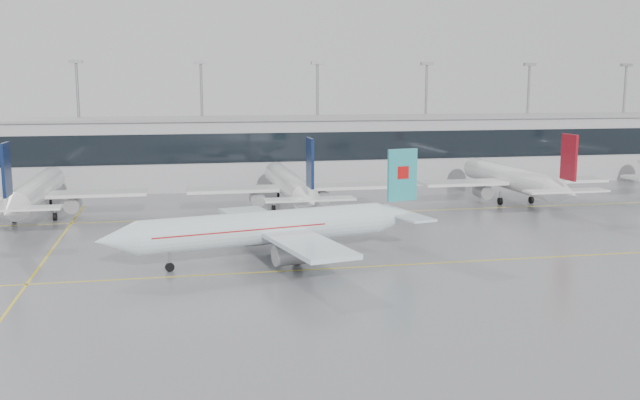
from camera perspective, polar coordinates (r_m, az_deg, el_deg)
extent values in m
plane|color=gray|center=(71.68, 1.94, -5.45)|extent=(320.00, 320.00, 0.00)
cube|color=yellow|center=(71.68, 1.94, -5.44)|extent=(120.00, 0.25, 0.01)
cube|color=yellow|center=(100.42, -2.07, -1.21)|extent=(120.00, 0.25, 0.01)
cube|color=yellow|center=(85.48, -20.58, -3.64)|extent=(0.25, 60.00, 0.01)
cube|color=#A9A9AD|center=(131.00, -4.41, 3.84)|extent=(180.00, 15.00, 12.00)
cube|color=black|center=(123.41, -3.98, 4.22)|extent=(180.00, 0.20, 5.00)
cube|color=gray|center=(130.58, -4.45, 6.55)|extent=(182.00, 16.00, 0.40)
cylinder|color=gray|center=(136.63, -18.70, 5.71)|extent=(0.50, 0.50, 22.00)
cube|color=gray|center=(136.52, -18.95, 10.44)|extent=(2.40, 1.00, 0.60)
cylinder|color=gray|center=(135.71, -9.40, 6.05)|extent=(0.50, 0.50, 22.00)
cube|color=gray|center=(135.60, -9.52, 10.82)|extent=(2.40, 1.00, 0.60)
cylinder|color=gray|center=(138.33, -0.20, 6.23)|extent=(0.50, 0.50, 22.00)
cube|color=gray|center=(138.22, -0.21, 10.91)|extent=(2.40, 1.00, 0.60)
cylinder|color=gray|center=(144.29, 8.44, 6.25)|extent=(0.50, 0.50, 22.00)
cube|color=gray|center=(144.18, 8.55, 10.74)|extent=(2.40, 1.00, 0.60)
cylinder|color=gray|center=(153.21, 16.24, 6.15)|extent=(0.50, 0.50, 22.00)
cube|color=gray|center=(153.11, 16.44, 10.37)|extent=(2.40, 1.00, 0.60)
cylinder|color=gray|center=(164.61, 23.07, 5.97)|extent=(0.50, 0.50, 22.00)
cube|color=gray|center=(164.51, 23.32, 9.89)|extent=(2.40, 1.00, 0.60)
cylinder|color=white|center=(73.60, -4.39, -2.20)|extent=(26.11, 8.96, 3.41)
cone|color=white|center=(70.10, -16.01, -3.11)|extent=(4.64, 4.20, 3.41)
cone|color=white|center=(80.21, 6.29, -1.29)|extent=(6.21, 4.54, 3.41)
cube|color=white|center=(74.19, -3.29, -2.41)|extent=(10.98, 28.57, 0.45)
cube|color=white|center=(80.25, 6.42, -1.06)|extent=(5.08, 11.18, 0.25)
cube|color=teal|center=(79.71, 6.60, 2.00)|extent=(3.59, 1.12, 5.82)
cylinder|color=#939497|center=(69.97, -2.26, -4.37)|extent=(3.97, 2.83, 2.10)
cylinder|color=#939497|center=(78.74, -4.87, -2.87)|extent=(3.97, 2.83, 2.10)
cylinder|color=gray|center=(71.47, -11.95, -4.72)|extent=(0.20, 0.20, 1.46)
cylinder|color=black|center=(71.64, -11.93, -5.28)|extent=(0.94, 0.49, 0.90)
cylinder|color=gray|center=(72.60, -1.81, -4.22)|extent=(0.24, 0.24, 1.46)
cylinder|color=black|center=(72.77, -1.80, -4.78)|extent=(1.17, 0.68, 1.10)
cylinder|color=gray|center=(77.31, -3.27, -3.40)|extent=(0.24, 0.24, 1.46)
cylinder|color=black|center=(77.48, -3.27, -3.93)|extent=(1.17, 0.68, 1.10)
cube|color=#B70F0F|center=(79.67, 6.60, 2.21)|extent=(1.46, 0.74, 1.40)
cube|color=#B70F0F|center=(72.63, -6.62, -2.23)|extent=(18.32, 7.26, 0.12)
cylinder|color=white|center=(105.09, -21.73, 0.70)|extent=(3.59, 27.36, 3.59)
cone|color=white|center=(120.42, -20.46, 1.77)|extent=(3.59, 4.00, 3.59)
cone|color=white|center=(89.10, -23.55, -0.83)|extent=(3.59, 5.60, 3.59)
cube|color=white|center=(103.68, -21.86, 0.36)|extent=(29.64, 5.00, 0.45)
cube|color=white|center=(88.86, -23.59, -0.66)|extent=(11.40, 2.80, 0.25)
cube|color=#0B1940|center=(88.07, -23.80, 2.24)|extent=(0.35, 3.60, 6.12)
cylinder|color=#939497|center=(103.64, -19.16, -0.33)|extent=(2.10, 3.60, 2.10)
cylinder|color=gray|center=(115.87, -20.75, 0.20)|extent=(0.20, 0.20, 1.56)
cylinder|color=black|center=(115.98, -20.73, -0.18)|extent=(0.30, 0.90, 0.90)
cylinder|color=gray|center=(103.53, -23.31, -0.90)|extent=(0.24, 0.24, 1.56)
cylinder|color=black|center=(103.66, -23.28, -1.33)|extent=(0.45, 1.10, 1.10)
cylinder|color=gray|center=(102.59, -20.46, -0.82)|extent=(0.24, 0.24, 1.56)
cylinder|color=black|center=(102.72, -20.44, -1.25)|extent=(0.45, 1.10, 1.10)
cylinder|color=white|center=(104.69, -2.53, 1.31)|extent=(3.59, 27.36, 3.59)
cone|color=white|center=(120.08, -3.72, 2.31)|extent=(3.59, 4.00, 3.59)
cone|color=white|center=(88.63, -0.85, -0.11)|extent=(3.59, 5.60, 3.59)
cube|color=white|center=(103.28, -2.40, 0.98)|extent=(29.64, 5.00, 0.45)
cube|color=white|center=(88.39, -0.82, 0.06)|extent=(11.40, 2.80, 0.25)
cube|color=#0B1940|center=(87.59, -0.81, 2.99)|extent=(0.35, 3.60, 6.12)
cylinder|color=#939497|center=(103.35, -5.07, 0.12)|extent=(2.10, 3.60, 2.10)
cylinder|color=#939497|center=(104.85, 0.15, 0.28)|extent=(2.10, 3.60, 2.10)
cylinder|color=gray|center=(115.51, -3.36, 0.76)|extent=(0.20, 0.20, 1.56)
cylinder|color=black|center=(115.62, -3.36, 0.37)|extent=(0.30, 0.90, 0.90)
cylinder|color=gray|center=(102.24, -3.74, -0.29)|extent=(0.24, 0.24, 1.56)
cylinder|color=black|center=(102.37, -3.74, -0.72)|extent=(0.45, 1.10, 1.10)
cylinder|color=gray|center=(103.07, -0.88, -0.19)|extent=(0.24, 0.24, 1.56)
cylinder|color=black|center=(103.19, -0.88, -0.62)|extent=(0.45, 1.10, 1.10)
cylinder|color=white|center=(115.44, 14.89, 1.75)|extent=(3.59, 27.36, 3.59)
cone|color=white|center=(129.56, 11.82, 2.64)|extent=(3.59, 4.00, 3.59)
cone|color=white|center=(101.11, 19.03, 0.54)|extent=(3.59, 5.60, 3.59)
cube|color=white|center=(114.16, 15.22, 1.45)|extent=(29.64, 5.00, 0.45)
cube|color=white|center=(100.89, 19.10, 0.69)|extent=(11.40, 2.80, 0.25)
cube|color=maroon|center=(100.19, 19.29, 3.25)|extent=(0.35, 3.60, 6.12)
cylinder|color=#939497|center=(112.74, 12.89, 0.68)|extent=(2.10, 3.60, 2.10)
cylinder|color=#939497|center=(117.03, 17.18, 0.80)|extent=(2.10, 3.60, 2.10)
cylinder|color=gray|center=(125.33, 12.68, 1.21)|extent=(0.20, 0.20, 1.56)
cylinder|color=black|center=(125.44, 12.67, 0.86)|extent=(0.30, 0.90, 0.90)
cylinder|color=gray|center=(112.42, 14.22, 0.31)|extent=(0.24, 0.24, 1.56)
cylinder|color=black|center=(112.53, 14.20, -0.08)|extent=(0.45, 1.10, 1.10)
cylinder|color=gray|center=(114.76, 16.56, 0.38)|extent=(0.24, 0.24, 1.56)
cylinder|color=black|center=(114.88, 16.54, 0.00)|extent=(0.45, 1.10, 1.10)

